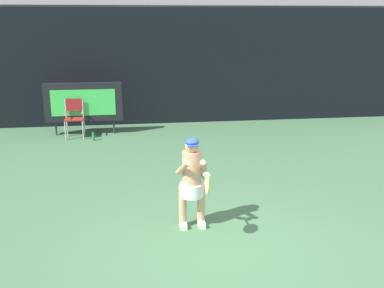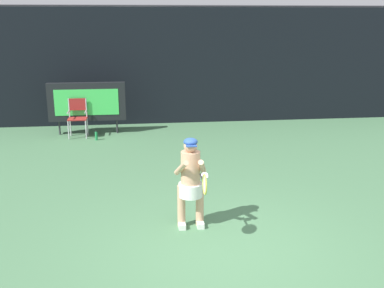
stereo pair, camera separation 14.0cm
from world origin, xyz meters
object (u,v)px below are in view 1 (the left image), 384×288
Objects in this scene: tennis_racket at (207,184)px; scoreboard at (84,102)px; tennis_player at (192,179)px; water_bottle at (93,136)px; umpire_chair at (74,116)px.

scoreboard is at bearing 96.14° from tennis_racket.
tennis_player reaches higher than tennis_racket.
umpire_chair is at bearing 138.84° from water_bottle.
tennis_racket is (2.09, -6.27, 0.83)m from water_bottle.
scoreboard is 0.51m from umpire_chair.
tennis_player is at bearing -67.88° from umpire_chair.
water_bottle is 0.18× the size of tennis_player.
water_bottle is at bearing -69.94° from scoreboard.
tennis_player reaches higher than umpire_chair.
tennis_racket is (2.62, -6.73, 0.33)m from umpire_chair.
tennis_player is (2.49, -6.12, 0.19)m from umpire_chair.
tennis_player is (1.96, -5.66, 0.69)m from water_bottle.
scoreboard is at bearing 110.06° from water_bottle.
umpire_chair is 6.61m from tennis_player.
tennis_player is at bearing -70.89° from water_bottle.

